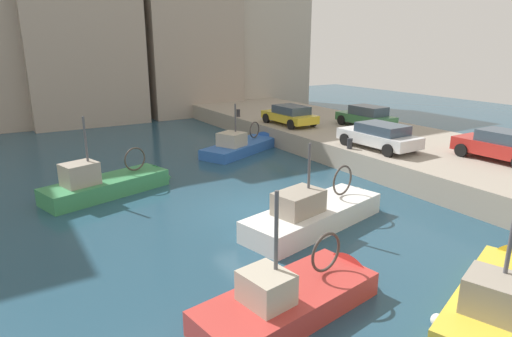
{
  "coord_description": "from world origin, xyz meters",
  "views": [
    {
      "loc": [
        -8.56,
        -14.55,
        6.63
      ],
      "look_at": [
        1.19,
        1.38,
        1.2
      ],
      "focal_mm": 30.71,
      "sensor_mm": 36.0,
      "label": 1
    }
  ],
  "objects_px": {
    "fishing_boat_red": "(299,304)",
    "fishing_boat_blue": "(244,149)",
    "parked_car_white": "(379,136)",
    "fishing_boat_green": "(113,190)",
    "fishing_boat_yellow": "(506,301)",
    "parked_car_yellow": "(290,115)",
    "parked_car_red": "(502,145)",
    "parked_car_green": "(366,116)",
    "mooring_bollard_mid": "(350,144)",
    "fishing_boat_white": "(319,221)",
    "mooring_bollard_north": "(238,113)"
  },
  "relations": [
    {
      "from": "fishing_boat_green",
      "to": "fishing_boat_red",
      "type": "bearing_deg",
      "value": -81.0
    },
    {
      "from": "fishing_boat_green",
      "to": "parked_car_white",
      "type": "bearing_deg",
      "value": -15.97
    },
    {
      "from": "fishing_boat_green",
      "to": "fishing_boat_blue",
      "type": "height_order",
      "value": "fishing_boat_green"
    },
    {
      "from": "parked_car_white",
      "to": "mooring_bollard_mid",
      "type": "height_order",
      "value": "parked_car_white"
    },
    {
      "from": "fishing_boat_red",
      "to": "mooring_bollard_mid",
      "type": "bearing_deg",
      "value": 41.61
    },
    {
      "from": "fishing_boat_white",
      "to": "fishing_boat_green",
      "type": "bearing_deg",
      "value": 126.73
    },
    {
      "from": "fishing_boat_red",
      "to": "fishing_boat_white",
      "type": "bearing_deg",
      "value": 45.32
    },
    {
      "from": "fishing_boat_white",
      "to": "fishing_boat_red",
      "type": "xyz_separation_m",
      "value": [
        -3.89,
        -3.94,
        -0.03
      ]
    },
    {
      "from": "fishing_boat_white",
      "to": "mooring_bollard_north",
      "type": "relative_size",
      "value": 12.8
    },
    {
      "from": "parked_car_yellow",
      "to": "mooring_bollard_north",
      "type": "height_order",
      "value": "parked_car_yellow"
    },
    {
      "from": "parked_car_green",
      "to": "fishing_boat_red",
      "type": "bearing_deg",
      "value": -139.67
    },
    {
      "from": "fishing_boat_yellow",
      "to": "mooring_bollard_north",
      "type": "bearing_deg",
      "value": 77.62
    },
    {
      "from": "parked_car_green",
      "to": "parked_car_red",
      "type": "relative_size",
      "value": 1.0
    },
    {
      "from": "fishing_boat_yellow",
      "to": "fishing_boat_white",
      "type": "bearing_deg",
      "value": 96.46
    },
    {
      "from": "fishing_boat_green",
      "to": "mooring_bollard_mid",
      "type": "bearing_deg",
      "value": -14.1
    },
    {
      "from": "parked_car_yellow",
      "to": "mooring_bollard_mid",
      "type": "relative_size",
      "value": 7.67
    },
    {
      "from": "fishing_boat_blue",
      "to": "mooring_bollard_north",
      "type": "bearing_deg",
      "value": 64.09
    },
    {
      "from": "fishing_boat_green",
      "to": "fishing_boat_blue",
      "type": "relative_size",
      "value": 0.99
    },
    {
      "from": "fishing_boat_blue",
      "to": "mooring_bollard_mid",
      "type": "xyz_separation_m",
      "value": [
        2.62,
        -6.61,
        1.36
      ]
    },
    {
      "from": "parked_car_white",
      "to": "parked_car_red",
      "type": "relative_size",
      "value": 1.08
    },
    {
      "from": "mooring_bollard_north",
      "to": "fishing_boat_yellow",
      "type": "bearing_deg",
      "value": -102.38
    },
    {
      "from": "parked_car_yellow",
      "to": "mooring_bollard_mid",
      "type": "bearing_deg",
      "value": -100.54
    },
    {
      "from": "fishing_boat_white",
      "to": "parked_car_yellow",
      "type": "bearing_deg",
      "value": 58.93
    },
    {
      "from": "parked_car_green",
      "to": "parked_car_yellow",
      "type": "bearing_deg",
      "value": 140.22
    },
    {
      "from": "parked_car_white",
      "to": "mooring_bollard_north",
      "type": "xyz_separation_m",
      "value": [
        -1.31,
        12.78,
        -0.42
      ]
    },
    {
      "from": "fishing_boat_green",
      "to": "mooring_bollard_north",
      "type": "relative_size",
      "value": 11.89
    },
    {
      "from": "fishing_boat_green",
      "to": "parked_car_yellow",
      "type": "xyz_separation_m",
      "value": [
        12.99,
        4.36,
        1.75
      ]
    },
    {
      "from": "fishing_boat_blue",
      "to": "parked_car_yellow",
      "type": "distance_m",
      "value": 4.4
    },
    {
      "from": "mooring_bollard_mid",
      "to": "parked_car_white",
      "type": "bearing_deg",
      "value": -30.8
    },
    {
      "from": "parked_car_white",
      "to": "parked_car_red",
      "type": "height_order",
      "value": "parked_car_red"
    },
    {
      "from": "fishing_boat_red",
      "to": "parked_car_red",
      "type": "distance_m",
      "value": 14.69
    },
    {
      "from": "fishing_boat_green",
      "to": "fishing_boat_yellow",
      "type": "xyz_separation_m",
      "value": [
        6.49,
        -14.36,
        -0.01
      ]
    },
    {
      "from": "fishing_boat_blue",
      "to": "fishing_boat_white",
      "type": "distance_m",
      "value": 11.84
    },
    {
      "from": "mooring_bollard_mid",
      "to": "parked_car_red",
      "type": "bearing_deg",
      "value": -51.14
    },
    {
      "from": "mooring_bollard_mid",
      "to": "mooring_bollard_north",
      "type": "distance_m",
      "value": 12.0
    },
    {
      "from": "fishing_boat_white",
      "to": "fishing_boat_red",
      "type": "height_order",
      "value": "fishing_boat_red"
    },
    {
      "from": "fishing_boat_blue",
      "to": "mooring_bollard_mid",
      "type": "distance_m",
      "value": 7.24
    },
    {
      "from": "parked_car_white",
      "to": "fishing_boat_blue",
      "type": "bearing_deg",
      "value": 118.01
    },
    {
      "from": "parked_car_yellow",
      "to": "mooring_bollard_north",
      "type": "bearing_deg",
      "value": 106.02
    },
    {
      "from": "fishing_boat_blue",
      "to": "fishing_boat_white",
      "type": "relative_size",
      "value": 0.94
    },
    {
      "from": "fishing_boat_yellow",
      "to": "parked_car_red",
      "type": "bearing_deg",
      "value": 31.84
    },
    {
      "from": "fishing_boat_red",
      "to": "fishing_boat_blue",
      "type": "bearing_deg",
      "value": 64.89
    },
    {
      "from": "fishing_boat_red",
      "to": "parked_car_green",
      "type": "xyz_separation_m",
      "value": [
        15.02,
        12.75,
        1.82
      ]
    },
    {
      "from": "fishing_boat_green",
      "to": "parked_car_red",
      "type": "relative_size",
      "value": 1.59
    },
    {
      "from": "fishing_boat_red",
      "to": "parked_car_yellow",
      "type": "height_order",
      "value": "fishing_boat_red"
    },
    {
      "from": "parked_car_white",
      "to": "parked_car_green",
      "type": "bearing_deg",
      "value": 51.0
    },
    {
      "from": "fishing_boat_blue",
      "to": "parked_car_yellow",
      "type": "xyz_separation_m",
      "value": [
        3.97,
        0.67,
        1.76
      ]
    },
    {
      "from": "fishing_boat_red",
      "to": "parked_car_red",
      "type": "relative_size",
      "value": 1.45
    },
    {
      "from": "parked_car_white",
      "to": "fishing_boat_green",
      "type": "bearing_deg",
      "value": 164.03
    },
    {
      "from": "fishing_boat_white",
      "to": "mooring_bollard_north",
      "type": "bearing_deg",
      "value": 70.61
    }
  ]
}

